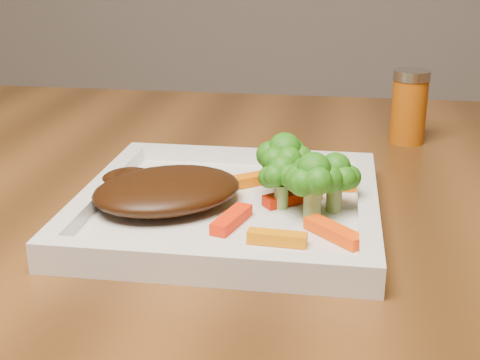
# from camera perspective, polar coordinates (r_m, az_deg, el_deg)

# --- Properties ---
(plate) EXTENTS (0.27, 0.27, 0.01)m
(plate) POSITION_cam_1_polar(r_m,az_deg,el_deg) (0.62, -0.91, -2.63)
(plate) COLOR white
(plate) RESTS_ON dining_table
(steak) EXTENTS (0.18, 0.17, 0.03)m
(steak) POSITION_cam_1_polar(r_m,az_deg,el_deg) (0.62, -6.22, -0.84)
(steak) COLOR #361908
(steak) RESTS_ON plate
(broccoli_0) EXTENTS (0.07, 0.07, 0.07)m
(broccoli_0) POSITION_cam_1_polar(r_m,az_deg,el_deg) (0.63, 3.80, 1.56)
(broccoli_0) COLOR #316210
(broccoli_0) RESTS_ON plate
(broccoli_1) EXTENTS (0.06, 0.06, 0.06)m
(broccoli_1) POSITION_cam_1_polar(r_m,az_deg,el_deg) (0.60, 8.12, 0.28)
(broccoli_1) COLOR #216611
(broccoli_1) RESTS_ON plate
(broccoli_2) EXTENTS (0.06, 0.06, 0.06)m
(broccoli_2) POSITION_cam_1_polar(r_m,az_deg,el_deg) (0.58, 6.25, -0.55)
(broccoli_2) COLOR #3E7713
(broccoli_2) RESTS_ON plate
(broccoli_3) EXTENTS (0.05, 0.05, 0.06)m
(broccoli_3) POSITION_cam_1_polar(r_m,az_deg,el_deg) (0.60, 3.57, 0.36)
(broccoli_3) COLOR #147917
(broccoli_3) RESTS_ON plate
(carrot_0) EXTENTS (0.05, 0.02, 0.01)m
(carrot_0) POSITION_cam_1_polar(r_m,az_deg,el_deg) (0.54, 3.18, -4.96)
(carrot_0) COLOR orange
(carrot_0) RESTS_ON plate
(carrot_1) EXTENTS (0.05, 0.05, 0.01)m
(carrot_1) POSITION_cam_1_polar(r_m,az_deg,el_deg) (0.56, 8.03, -4.42)
(carrot_1) COLOR #FF4604
(carrot_1) RESTS_ON plate
(carrot_2) EXTENTS (0.03, 0.06, 0.01)m
(carrot_2) POSITION_cam_1_polar(r_m,az_deg,el_deg) (0.58, -0.72, -3.37)
(carrot_2) COLOR #FF2604
(carrot_2) RESTS_ON plate
(carrot_3) EXTENTS (0.05, 0.02, 0.01)m
(carrot_3) POSITION_cam_1_polar(r_m,az_deg,el_deg) (0.66, 8.04, -0.39)
(carrot_3) COLOR #D36003
(carrot_3) RESTS_ON plate
(carrot_4) EXTENTS (0.06, 0.05, 0.01)m
(carrot_4) POSITION_cam_1_polar(r_m,az_deg,el_deg) (0.67, 1.59, 0.16)
(carrot_4) COLOR #EC6403
(carrot_4) RESTS_ON plate
(carrot_6) EXTENTS (0.06, 0.05, 0.01)m
(carrot_6) POSITION_cam_1_polar(r_m,az_deg,el_deg) (0.62, 4.50, -1.48)
(carrot_6) COLOR red
(carrot_6) RESTS_ON plate
(spice_shaker) EXTENTS (0.05, 0.05, 0.09)m
(spice_shaker) POSITION_cam_1_polar(r_m,az_deg,el_deg) (0.87, 14.23, 6.07)
(spice_shaker) COLOR #9F4908
(spice_shaker) RESTS_ON dining_table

